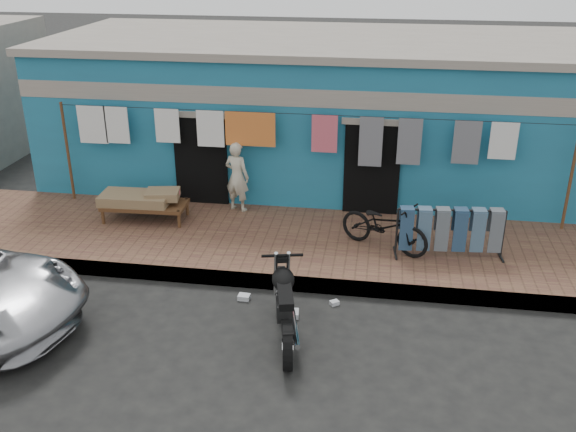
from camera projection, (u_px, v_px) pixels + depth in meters
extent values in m
plane|color=black|center=(267.00, 343.00, 9.33)|extent=(80.00, 80.00, 0.00)
cube|color=brown|center=(296.00, 245.00, 11.99)|extent=(28.00, 3.00, 0.25)
cube|color=gray|center=(284.00, 283.00, 10.68)|extent=(28.00, 0.10, 0.25)
cube|color=#1F6281|center=(321.00, 114.00, 15.02)|extent=(12.00, 5.00, 3.20)
cube|color=#9E9384|center=(308.00, 98.00, 12.43)|extent=(12.00, 0.14, 0.35)
cube|color=#9E9384|center=(322.00, 40.00, 14.34)|extent=(12.20, 5.20, 0.16)
cube|color=black|center=(202.00, 166.00, 13.27)|extent=(1.10, 0.10, 2.10)
cube|color=black|center=(371.00, 175.00, 12.78)|extent=(1.10, 0.10, 2.10)
cylinder|color=brown|center=(68.00, 152.00, 13.36)|extent=(0.06, 0.06, 2.10)
cylinder|color=brown|center=(571.00, 177.00, 11.95)|extent=(0.06, 0.06, 2.10)
cylinder|color=black|center=(306.00, 114.00, 12.25)|extent=(10.00, 0.01, 0.01)
cube|color=silver|center=(92.00, 125.00, 13.02)|extent=(0.60, 0.02, 0.78)
cube|color=silver|center=(117.00, 125.00, 12.94)|extent=(0.50, 0.02, 0.76)
cube|color=silver|center=(167.00, 126.00, 12.78)|extent=(0.50, 0.02, 0.69)
cube|color=silver|center=(210.00, 129.00, 12.67)|extent=(0.55, 0.02, 0.74)
cube|color=#CC4C26|center=(250.00, 129.00, 12.54)|extent=(1.00, 0.02, 0.68)
cube|color=#CA5061|center=(324.00, 134.00, 12.35)|extent=(0.50, 0.02, 0.74)
cube|color=slate|center=(371.00, 142.00, 12.27)|extent=(0.45, 0.02, 0.98)
cube|color=slate|center=(409.00, 142.00, 12.15)|extent=(0.45, 0.02, 0.91)
cube|color=slate|center=(467.00, 143.00, 11.99)|extent=(0.50, 0.02, 0.84)
cube|color=silver|center=(504.00, 141.00, 11.87)|extent=(0.50, 0.02, 0.71)
imported|color=beige|center=(237.00, 177.00, 12.93)|extent=(0.60, 0.49, 1.44)
imported|color=black|center=(385.00, 220.00, 11.37)|extent=(1.79, 1.32, 1.10)
cube|color=silver|center=(244.00, 297.00, 10.43)|extent=(0.20, 0.16, 0.08)
cube|color=silver|center=(334.00, 303.00, 10.28)|extent=(0.17, 0.16, 0.07)
cube|color=silver|center=(293.00, 314.00, 9.97)|extent=(0.19, 0.23, 0.09)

